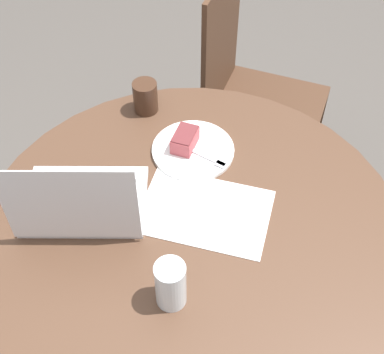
{
  "coord_description": "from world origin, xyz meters",
  "views": [
    {
      "loc": [
        0.24,
        0.73,
        1.85
      ],
      "look_at": [
        -0.04,
        -0.12,
        0.82
      ],
      "focal_mm": 50.0,
      "sensor_mm": 36.0,
      "label": 1
    }
  ],
  "objects_px": {
    "coffee_glass": "(145,97)",
    "laptop": "(82,202)",
    "plate": "(193,150)",
    "chair": "(249,96)"
  },
  "relations": [
    {
      "from": "chair",
      "to": "coffee_glass",
      "type": "distance_m",
      "value": 0.63
    },
    {
      "from": "coffee_glass",
      "to": "laptop",
      "type": "height_order",
      "value": "laptop"
    },
    {
      "from": "laptop",
      "to": "chair",
      "type": "bearing_deg",
      "value": 58.24
    },
    {
      "from": "chair",
      "to": "plate",
      "type": "height_order",
      "value": "chair"
    },
    {
      "from": "chair",
      "to": "laptop",
      "type": "bearing_deg",
      "value": -11.79
    },
    {
      "from": "plate",
      "to": "laptop",
      "type": "distance_m",
      "value": 0.35
    },
    {
      "from": "coffee_glass",
      "to": "laptop",
      "type": "bearing_deg",
      "value": 52.86
    },
    {
      "from": "plate",
      "to": "coffee_glass",
      "type": "xyz_separation_m",
      "value": [
        0.08,
        -0.21,
        0.04
      ]
    },
    {
      "from": "laptop",
      "to": "coffee_glass",
      "type": "bearing_deg",
      "value": 71.42
    },
    {
      "from": "plate",
      "to": "laptop",
      "type": "height_order",
      "value": "laptop"
    }
  ]
}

